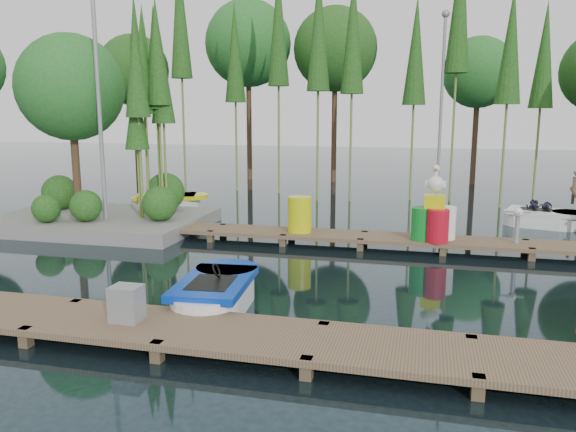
% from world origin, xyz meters
% --- Properties ---
extents(ground_plane, '(90.00, 90.00, 0.00)m').
position_xyz_m(ground_plane, '(0.00, 0.00, 0.00)').
color(ground_plane, '#1C2D34').
extents(near_dock, '(18.00, 1.50, 0.50)m').
position_xyz_m(near_dock, '(0.00, -4.50, 0.23)').
color(near_dock, brown).
rests_on(near_dock, ground).
extents(far_dock, '(15.00, 1.20, 0.50)m').
position_xyz_m(far_dock, '(1.00, 2.50, 0.23)').
color(far_dock, brown).
rests_on(far_dock, ground).
extents(island, '(6.20, 4.20, 6.75)m').
position_xyz_m(island, '(-6.30, 3.29, 3.18)').
color(island, slate).
rests_on(island, ground).
extents(tree_screen, '(34.42, 18.53, 10.31)m').
position_xyz_m(tree_screen, '(-2.04, 10.60, 6.12)').
color(tree_screen, '#4C3420').
rests_on(tree_screen, ground).
extents(lamp_island, '(0.30, 0.30, 7.25)m').
position_xyz_m(lamp_island, '(-5.50, 2.50, 4.26)').
color(lamp_island, gray).
rests_on(lamp_island, ground).
extents(lamp_rear, '(0.30, 0.30, 7.25)m').
position_xyz_m(lamp_rear, '(4.00, 11.00, 4.26)').
color(lamp_rear, gray).
rests_on(lamp_rear, ground).
extents(boat_blue, '(1.40, 2.70, 0.88)m').
position_xyz_m(boat_blue, '(-0.00, -2.86, 0.25)').
color(boat_blue, white).
rests_on(boat_blue, ground).
extents(boat_yellow_far, '(2.96, 2.01, 1.36)m').
position_xyz_m(boat_yellow_far, '(-5.40, 6.31, 0.29)').
color(boat_yellow_far, white).
rests_on(boat_yellow_far, ground).
extents(boat_white_far, '(2.69, 1.75, 1.17)m').
position_xyz_m(boat_white_far, '(7.09, 6.40, 0.26)').
color(boat_white_far, white).
rests_on(boat_white_far, ground).
extents(utility_cabinet, '(0.45, 0.38, 0.55)m').
position_xyz_m(utility_cabinet, '(-0.81, -4.50, 0.58)').
color(utility_cabinet, gray).
rests_on(utility_cabinet, near_dock).
extents(yellow_barrel, '(0.64, 0.64, 0.96)m').
position_xyz_m(yellow_barrel, '(0.32, 2.50, 0.78)').
color(yellow_barrel, '#CCD60B').
rests_on(yellow_barrel, far_dock).
extents(drum_cluster, '(1.10, 1.00, 1.89)m').
position_xyz_m(drum_cluster, '(3.82, 2.35, 0.86)').
color(drum_cluster, '#0E7F24').
rests_on(drum_cluster, far_dock).
extents(seagull_post, '(0.55, 0.30, 0.88)m').
position_xyz_m(seagull_post, '(5.78, 2.50, 0.89)').
color(seagull_post, gray).
rests_on(seagull_post, far_dock).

